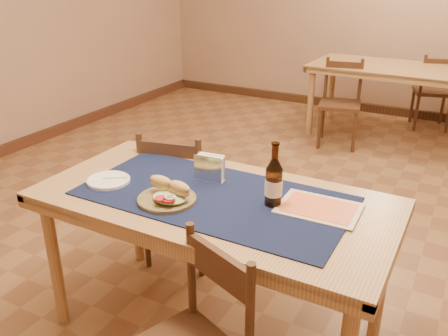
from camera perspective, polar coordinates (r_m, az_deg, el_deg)
The scene contains 14 objects.
room at distance 2.63m, azimuth 7.61°, elevation 16.52°, with size 6.04×7.04×2.84m.
main_table at distance 2.16m, azimuth -1.27°, elevation -5.38°, with size 1.60×0.80×0.75m.
placemat at distance 2.12m, azimuth -1.30°, elevation -3.35°, with size 1.20×0.60×0.01m, color #10173D.
baseboard at distance 3.09m, azimuth 6.28°, elevation -9.13°, with size 6.00×7.00×0.10m.
back_table at distance 5.22m, azimuth 20.17°, elevation 10.48°, with size 1.75×0.91×0.75m.
chair_main_far at distance 2.82m, azimuth -5.31°, elevation -3.21°, with size 0.47×0.47×0.86m.
chair_back_near at distance 4.91m, azimuth 13.83°, elevation 7.77°, with size 0.47×0.47×0.85m.
chair_back_far at distance 5.73m, azimuth 23.94°, elevation 8.53°, with size 0.48×0.48×0.84m.
sandwich_plate at distance 2.07m, azimuth -6.74°, elevation -3.31°, with size 0.26×0.26×0.10m.
side_plate at distance 2.30m, azimuth -13.73°, elevation -1.43°, with size 0.20×0.20×0.02m.
fork at distance 2.30m, azimuth -12.72°, elevation -1.15°, with size 0.10×0.08×0.00m.
beer_bottle at distance 2.00m, azimuth 6.00°, elevation -1.73°, with size 0.07×0.07×0.28m.
napkin_holder at distance 2.23m, azimuth -1.74°, elevation -0.07°, with size 0.15×0.07×0.13m.
menu_card at distance 2.04m, azimuth 11.37°, elevation -4.72°, with size 0.34×0.26×0.01m.
Camera 1 is at (0.95, -2.44, 1.70)m, focal length 38.00 mm.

